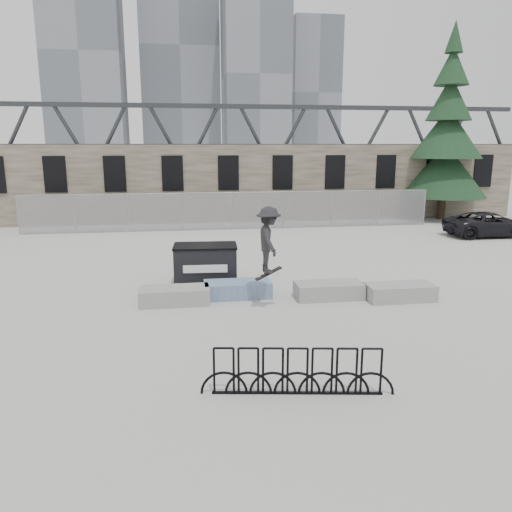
# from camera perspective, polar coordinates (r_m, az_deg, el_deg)

# --- Properties ---
(ground) EXTENTS (120.00, 120.00, 0.00)m
(ground) POSITION_cam_1_polar(r_m,az_deg,el_deg) (15.12, 2.42, -4.74)
(ground) COLOR #B5B5B0
(ground) RESTS_ON ground
(stone_wall) EXTENTS (36.00, 2.58, 4.50)m
(stone_wall) POSITION_cam_1_polar(r_m,az_deg,el_deg) (30.62, -3.38, 8.38)
(stone_wall) COLOR brown
(stone_wall) RESTS_ON ground
(chainlink_fence) EXTENTS (22.06, 0.06, 2.02)m
(chainlink_fence) POSITION_cam_1_polar(r_m,az_deg,el_deg) (27.03, -2.62, 5.23)
(chainlink_fence) COLOR gray
(chainlink_fence) RESTS_ON ground
(planter_far_left) EXTENTS (2.00, 0.90, 0.48)m
(planter_far_left) POSITION_cam_1_polar(r_m,az_deg,el_deg) (14.65, -9.29, -4.41)
(planter_far_left) COLOR #969694
(planter_far_left) RESTS_ON ground
(planter_center_left) EXTENTS (2.00, 0.90, 0.48)m
(planter_center_left) POSITION_cam_1_polar(r_m,az_deg,el_deg) (15.10, -2.12, -3.74)
(planter_center_left) COLOR #365FA2
(planter_center_left) RESTS_ON ground
(planter_center_right) EXTENTS (2.00, 0.90, 0.48)m
(planter_center_right) POSITION_cam_1_polar(r_m,az_deg,el_deg) (15.13, 8.30, -3.83)
(planter_center_right) COLOR #969694
(planter_center_right) RESTS_ON ground
(planter_offset) EXTENTS (2.00, 0.90, 0.48)m
(planter_offset) POSITION_cam_1_polar(r_m,az_deg,el_deg) (15.41, 16.12, -3.90)
(planter_offset) COLOR #969694
(planter_offset) RESTS_ON ground
(dumpster) EXTENTS (2.11, 1.37, 1.34)m
(dumpster) POSITION_cam_1_polar(r_m,az_deg,el_deg) (16.34, -5.79, -1.01)
(dumpster) COLOR black
(dumpster) RESTS_ON ground
(bike_rack) EXTENTS (3.55, 0.62, 0.90)m
(bike_rack) POSITION_cam_1_polar(r_m,az_deg,el_deg) (9.41, 4.76, -13.07)
(bike_rack) COLOR black
(bike_rack) RESTS_ON ground
(spruce_tree) EXTENTS (5.09, 5.09, 11.50)m
(spruce_tree) POSITION_cam_1_polar(r_m,az_deg,el_deg) (32.83, 20.92, 11.94)
(spruce_tree) COLOR #38281E
(spruce_tree) RESTS_ON ground
(skyline_towers) EXTENTS (58.00, 28.00, 48.00)m
(skyline_towers) POSITION_cam_1_polar(r_m,az_deg,el_deg) (109.22, -8.10, 21.08)
(skyline_towers) COLOR slate
(skyline_towers) RESTS_ON ground
(truss_bridge) EXTENTS (70.00, 3.00, 9.80)m
(truss_bridge) POSITION_cam_1_polar(r_m,az_deg,el_deg) (70.34, 1.93, 12.31)
(truss_bridge) COLOR #2D3033
(truss_bridge) RESTS_ON ground
(suv) EXTENTS (4.46, 2.17, 1.22)m
(suv) POSITION_cam_1_polar(r_m,az_deg,el_deg) (27.62, 25.16, 3.31)
(suv) COLOR black
(suv) RESTS_ON ground
(skateboarder) EXTENTS (0.77, 1.20, 2.04)m
(skateboarder) POSITION_cam_1_polar(r_m,az_deg,el_deg) (13.62, 1.46, 1.84)
(skateboarder) COLOR #232325
(skateboarder) RESTS_ON ground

